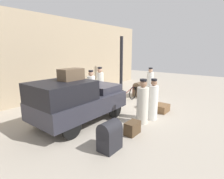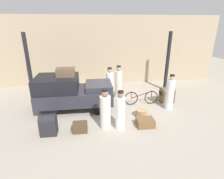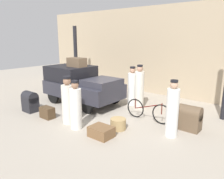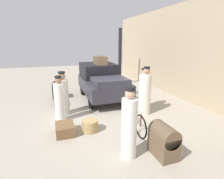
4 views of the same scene
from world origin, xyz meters
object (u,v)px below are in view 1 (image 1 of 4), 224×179
at_px(bicycle, 128,95).
at_px(trunk_on_truck_roof, 71,74).
at_px(truck, 76,99).
at_px(trunk_barrel_dark, 139,89).
at_px(suitcase_black_upright, 132,128).
at_px(suitcase_tan_flat, 161,108).
at_px(trunk_wicker_pale, 110,135).
at_px(conductor_in_dark_uniform, 91,89).
at_px(porter_standing_middle, 100,87).
at_px(porter_carrying_trunk, 150,85).
at_px(porter_lifting_near_truck, 142,104).
at_px(wicker_basket, 146,104).
at_px(porter_with_bicycle, 153,101).

bearing_deg(bicycle, trunk_on_truck_roof, -179.67).
distance_m(truck, trunk_on_truck_roof, 0.97).
bearing_deg(trunk_barrel_dark, suitcase_black_upright, -152.93).
distance_m(bicycle, suitcase_tan_flat, 2.11).
bearing_deg(trunk_wicker_pale, conductor_in_dark_uniform, 51.03).
distance_m(porter_standing_middle, trunk_on_truck_roof, 3.04).
distance_m(trunk_wicker_pale, suitcase_tan_flat, 3.80).
distance_m(porter_standing_middle, suitcase_black_upright, 3.82).
height_order(trunk_wicker_pale, suitcase_tan_flat, trunk_wicker_pale).
relative_size(truck, trunk_barrel_dark, 4.31).
xyz_separation_m(bicycle, porter_standing_middle, (-1.03, 1.03, 0.48)).
relative_size(bicycle, trunk_on_truck_roof, 2.16).
relative_size(porter_carrying_trunk, trunk_barrel_dark, 2.12).
bearing_deg(porter_lifting_near_truck, suitcase_tan_flat, -3.43).
bearing_deg(conductor_in_dark_uniform, porter_standing_middle, -19.76).
distance_m(bicycle, conductor_in_dark_uniform, 1.97).
height_order(wicker_basket, conductor_in_dark_uniform, conductor_in_dark_uniform).
bearing_deg(wicker_basket, trunk_barrel_dark, 38.43).
distance_m(porter_standing_middle, suitcase_tan_flat, 3.23).
height_order(porter_standing_middle, trunk_barrel_dark, porter_standing_middle).
bearing_deg(conductor_in_dark_uniform, truck, -148.75).
bearing_deg(trunk_on_truck_roof, truck, 0.00).
distance_m(conductor_in_dark_uniform, trunk_barrel_dark, 3.16).
distance_m(porter_with_bicycle, trunk_wicker_pale, 2.76).
bearing_deg(suitcase_black_upright, porter_lifting_near_truck, 10.84).
bearing_deg(trunk_on_truck_roof, porter_lifting_near_truck, -49.53).
distance_m(porter_lifting_near_truck, trunk_wicker_pale, 2.20).
bearing_deg(porter_standing_middle, porter_lifting_near_truck, -108.59).
bearing_deg(porter_standing_middle, porter_with_bicycle, -97.91).
relative_size(porter_with_bicycle, trunk_barrel_dark, 1.97).
bearing_deg(conductor_in_dark_uniform, trunk_wicker_pale, -128.97).
relative_size(wicker_basket, porter_with_bicycle, 0.32).
xyz_separation_m(porter_standing_middle, porter_lifting_near_truck, (-1.01, -3.00, -0.09)).
height_order(bicycle, trunk_on_truck_roof, trunk_on_truck_roof).
relative_size(porter_lifting_near_truck, suitcase_black_upright, 3.01).
height_order(porter_lifting_near_truck, trunk_barrel_dark, porter_lifting_near_truck).
distance_m(porter_carrying_trunk, suitcase_black_upright, 4.54).
distance_m(truck, bicycle, 3.56).
xyz_separation_m(truck, porter_carrying_trunk, (4.72, -0.66, -0.10)).
bearing_deg(bicycle, suitcase_tan_flat, -101.35).
xyz_separation_m(porter_standing_middle, trunk_wicker_pale, (-3.18, -3.17, -0.42)).
bearing_deg(conductor_in_dark_uniform, bicycle, -38.60).
distance_m(bicycle, suitcase_black_upright, 3.73).
bearing_deg(porter_standing_middle, suitcase_tan_flat, -78.69).
relative_size(conductor_in_dark_uniform, porter_carrying_trunk, 0.98).
xyz_separation_m(bicycle, suitcase_tan_flat, (-0.41, -2.06, -0.20)).
bearing_deg(conductor_in_dark_uniform, trunk_on_truck_roof, -150.92).
bearing_deg(trunk_wicker_pale, trunk_barrel_dark, 21.95).
bearing_deg(trunk_barrel_dark, suitcase_tan_flat, -130.27).
relative_size(bicycle, porter_with_bicycle, 1.10).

